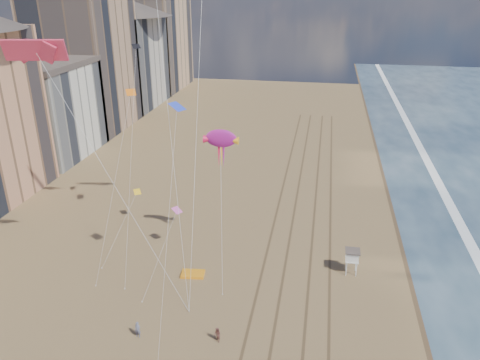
% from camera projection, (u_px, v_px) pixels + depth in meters
% --- Properties ---
extents(wet_sand, '(260.00, 260.00, 0.00)m').
position_uv_depth(wet_sand, '(425.00, 216.00, 64.22)').
color(wet_sand, '#42301E').
rests_on(wet_sand, ground).
extents(foam, '(260.00, 260.00, 0.00)m').
position_uv_depth(foam, '(457.00, 219.00, 63.52)').
color(foam, white).
rests_on(foam, ground).
extents(tracks, '(7.68, 120.00, 0.01)m').
position_uv_depth(tracks, '(300.00, 242.00, 57.91)').
color(tracks, brown).
rests_on(tracks, ground).
extents(buildings, '(34.72, 131.35, 29.00)m').
position_uv_depth(buildings, '(71.00, 70.00, 92.82)').
color(buildings, '#C6B284').
rests_on(buildings, ground).
extents(lifeguard_stand, '(1.59, 1.59, 2.87)m').
position_uv_depth(lifeguard_stand, '(352.00, 256.00, 50.89)').
color(lifeguard_stand, white).
rests_on(lifeguard_stand, ground).
extents(grounded_kite, '(2.68, 1.88, 0.29)m').
position_uv_depth(grounded_kite, '(193.00, 274.00, 51.32)').
color(grounded_kite, orange).
rests_on(grounded_kite, ground).
extents(show_kite, '(3.90, 4.43, 16.56)m').
position_uv_depth(show_kite, '(221.00, 139.00, 50.04)').
color(show_kite, '#A01881').
rests_on(show_kite, ground).
extents(kite_flyer_a, '(0.59, 0.40, 1.58)m').
position_uv_depth(kite_flyer_a, '(138.00, 330.00, 42.20)').
color(kite_flyer_a, slate).
rests_on(kite_flyer_a, ground).
extents(kite_flyer_b, '(0.88, 0.89, 1.45)m').
position_uv_depth(kite_flyer_b, '(217.00, 335.00, 41.65)').
color(kite_flyer_b, brown).
rests_on(kite_flyer_b, ground).
extents(small_kites, '(12.56, 16.47, 19.28)m').
position_uv_depth(small_kites, '(151.00, 132.00, 50.66)').
color(small_kites, '#E659B8').
rests_on(small_kites, ground).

